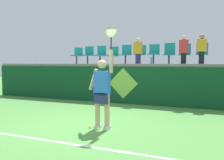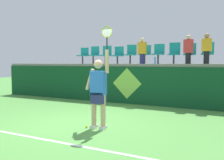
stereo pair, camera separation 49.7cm
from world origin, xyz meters
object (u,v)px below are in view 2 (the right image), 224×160
stadium_chair_2 (106,54)px  stadium_chair_9 (208,52)px  tennis_ball (87,127)px  spectator_2 (207,48)px  stadium_chair_7 (174,52)px  stadium_chair_5 (145,53)px  stadium_chair_0 (83,54)px  tennis_player (99,90)px  water_bottle (155,60)px  stadium_chair_6 (159,53)px  spectator_0 (142,50)px  stadium_chair_4 (131,53)px  stadium_chair_3 (118,54)px  spectator_1 (188,49)px  stadium_chair_1 (94,54)px  stadium_chair_8 (190,53)px

stadium_chair_2 → stadium_chair_9: (4.41, 0.00, -0.01)m
tennis_ball → spectator_2: bearing=59.6°
stadium_chair_7 → stadium_chair_5: bearing=-179.5°
stadium_chair_0 → spectator_2: 5.68m
tennis_player → stadium_chair_0: (-3.50, 4.64, 1.10)m
tennis_ball → stadium_chair_5: 5.14m
water_bottle → stadium_chair_6: (-0.04, 0.65, 0.33)m
tennis_ball → stadium_chair_5: size_ratio=0.08×
stadium_chair_9 → spectator_0: size_ratio=0.78×
tennis_player → stadium_chair_4: bearing=102.2°
stadium_chair_0 → stadium_chair_2: stadium_chair_2 is taller
stadium_chair_3 → stadium_chair_7: stadium_chair_7 is taller
water_bottle → spectator_2: size_ratio=0.24×
tennis_player → spectator_1: 4.65m
stadium_chair_1 → water_bottle: bearing=-11.6°
stadium_chair_0 → stadium_chair_7: 4.39m
stadium_chair_1 → spectator_1: 4.43m
stadium_chair_2 → stadium_chair_6: size_ratio=1.01×
stadium_chair_7 → stadium_chair_9: size_ratio=1.04×
stadium_chair_4 → stadium_chair_9: size_ratio=1.01×
stadium_chair_1 → spectator_0: bearing=-8.9°
spectator_2 → spectator_0: bearing=178.6°
stadium_chair_3 → stadium_chair_9: 3.79m
tennis_player → stadium_chair_2: 5.28m
tennis_ball → stadium_chair_5: stadium_chair_5 is taller
stadium_chair_0 → spectator_2: (5.66, -0.46, 0.14)m
stadium_chair_2 → stadium_chair_6: 2.49m
stadium_chair_8 → spectator_0: 1.89m
tennis_player → stadium_chair_3: (-1.63, 4.64, 1.09)m
tennis_ball → stadium_chair_0: stadium_chair_0 is taller
stadium_chair_0 → spectator_0: 3.19m
stadium_chair_2 → stadium_chair_9: 4.41m
tennis_ball → stadium_chair_2: (-1.92, 4.71, 2.08)m
stadium_chair_6 → stadium_chair_3: bearing=-180.0°
tennis_player → water_bottle: 4.08m
stadium_chair_3 → stadium_chair_6: (1.88, 0.00, 0.04)m
stadium_chair_3 → stadium_chair_0: bearing=-179.9°
stadium_chair_5 → spectator_1: size_ratio=0.74×
stadium_chair_5 → stadium_chair_6: stadium_chair_6 is taller
stadium_chair_7 → tennis_player: bearing=-100.9°
stadium_chair_6 → stadium_chair_9: stadium_chair_9 is taller
tennis_player → stadium_chair_5: 4.78m
stadium_chair_7 → stadium_chair_8: stadium_chair_7 is taller
stadium_chair_2 → stadium_chair_5: 1.91m
stadium_chair_4 → stadium_chair_6: 1.25m
stadium_chair_4 → stadium_chair_5: stadium_chair_4 is taller
stadium_chair_0 → stadium_chair_1: bearing=0.4°
stadium_chair_2 → stadium_chair_3: size_ratio=1.07×
stadium_chair_5 → stadium_chair_8: 1.85m
stadium_chair_3 → stadium_chair_5: 1.29m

